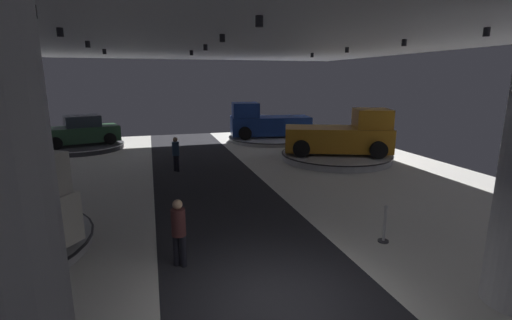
{
  "coord_description": "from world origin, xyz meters",
  "views": [
    {
      "loc": [
        -2.15,
        -5.56,
        4.19
      ],
      "look_at": [
        1.29,
        6.15,
        1.4
      ],
      "focal_mm": 25.3,
      "sensor_mm": 36.0,
      "label": 1
    }
  ],
  "objects_px": {
    "display_platform_deep_right": "(270,138)",
    "visitor_walking_near": "(179,229)",
    "pickup_truck_deep_right": "(266,123)",
    "display_platform_far_right": "(336,156)",
    "display_car_deep_left": "(81,131)",
    "visitor_walking_far": "(176,152)",
    "display_platform_deep_left": "(82,146)",
    "pickup_truck_far_right": "(343,135)"
  },
  "relations": [
    {
      "from": "pickup_truck_deep_right",
      "to": "display_platform_deep_left",
      "type": "relative_size",
      "value": 1.15
    },
    {
      "from": "display_platform_deep_right",
      "to": "display_car_deep_left",
      "type": "height_order",
      "value": "display_car_deep_left"
    },
    {
      "from": "display_car_deep_left",
      "to": "display_platform_deep_left",
      "type": "bearing_deg",
      "value": -163.0
    },
    {
      "from": "display_platform_deep_right",
      "to": "visitor_walking_far",
      "type": "relative_size",
      "value": 3.57
    },
    {
      "from": "display_platform_deep_right",
      "to": "visitor_walking_near",
      "type": "distance_m",
      "value": 17.17
    },
    {
      "from": "display_platform_far_right",
      "to": "visitor_walking_near",
      "type": "bearing_deg",
      "value": -134.81
    },
    {
      "from": "display_car_deep_left",
      "to": "pickup_truck_far_right",
      "type": "bearing_deg",
      "value": -27.36
    },
    {
      "from": "pickup_truck_far_right",
      "to": "display_platform_deep_right",
      "type": "bearing_deg",
      "value": 103.8
    },
    {
      "from": "pickup_truck_deep_right",
      "to": "visitor_walking_near",
      "type": "height_order",
      "value": "pickup_truck_deep_right"
    },
    {
      "from": "visitor_walking_far",
      "to": "pickup_truck_deep_right",
      "type": "bearing_deg",
      "value": 46.6
    },
    {
      "from": "display_platform_far_right",
      "to": "display_platform_deep_left",
      "type": "height_order",
      "value": "display_platform_far_right"
    },
    {
      "from": "pickup_truck_far_right",
      "to": "visitor_walking_far",
      "type": "relative_size",
      "value": 3.59
    },
    {
      "from": "display_platform_far_right",
      "to": "visitor_walking_far",
      "type": "bearing_deg",
      "value": -179.3
    },
    {
      "from": "display_platform_deep_left",
      "to": "display_car_deep_left",
      "type": "height_order",
      "value": "display_car_deep_left"
    },
    {
      "from": "display_platform_deep_right",
      "to": "pickup_truck_deep_right",
      "type": "xyz_separation_m",
      "value": [
        -0.32,
        0.05,
        1.05
      ]
    },
    {
      "from": "display_platform_far_right",
      "to": "display_platform_deep_left",
      "type": "xyz_separation_m",
      "value": [
        -13.22,
        6.85,
        -0.03
      ]
    },
    {
      "from": "display_car_deep_left",
      "to": "visitor_walking_near",
      "type": "distance_m",
      "value": 16.28
    },
    {
      "from": "display_car_deep_left",
      "to": "visitor_walking_far",
      "type": "xyz_separation_m",
      "value": [
        5.02,
        -6.96,
        -0.16
      ]
    },
    {
      "from": "display_platform_far_right",
      "to": "display_car_deep_left",
      "type": "xyz_separation_m",
      "value": [
        -13.19,
        6.86,
        0.87
      ]
    },
    {
      "from": "display_platform_deep_left",
      "to": "pickup_truck_deep_right",
      "type": "bearing_deg",
      "value": -0.5
    },
    {
      "from": "display_platform_deep_right",
      "to": "display_platform_far_right",
      "type": "bearing_deg",
      "value": -78.41
    },
    {
      "from": "pickup_truck_far_right",
      "to": "display_car_deep_left",
      "type": "bearing_deg",
      "value": 152.64
    },
    {
      "from": "display_platform_far_right",
      "to": "pickup_truck_far_right",
      "type": "bearing_deg",
      "value": -21.2
    },
    {
      "from": "pickup_truck_far_right",
      "to": "visitor_walking_far",
      "type": "distance_m",
      "value": 8.49
    },
    {
      "from": "display_platform_deep_right",
      "to": "pickup_truck_deep_right",
      "type": "relative_size",
      "value": 1.02
    },
    {
      "from": "display_car_deep_left",
      "to": "visitor_walking_far",
      "type": "relative_size",
      "value": 2.86
    },
    {
      "from": "pickup_truck_far_right",
      "to": "pickup_truck_deep_right",
      "type": "distance_m",
      "value": 7.15
    },
    {
      "from": "display_platform_deep_right",
      "to": "display_platform_deep_left",
      "type": "distance_m",
      "value": 11.85
    },
    {
      "from": "pickup_truck_deep_right",
      "to": "visitor_walking_near",
      "type": "distance_m",
      "value": 17.07
    },
    {
      "from": "display_platform_deep_right",
      "to": "visitor_walking_near",
      "type": "relative_size",
      "value": 3.57
    },
    {
      "from": "pickup_truck_far_right",
      "to": "visitor_walking_near",
      "type": "relative_size",
      "value": 3.59
    },
    {
      "from": "display_platform_far_right",
      "to": "pickup_truck_deep_right",
      "type": "bearing_deg",
      "value": 104.08
    },
    {
      "from": "pickup_truck_deep_right",
      "to": "display_car_deep_left",
      "type": "distance_m",
      "value": 11.5
    },
    {
      "from": "display_platform_far_right",
      "to": "display_car_deep_left",
      "type": "bearing_deg",
      "value": 152.51
    },
    {
      "from": "pickup_truck_deep_right",
      "to": "display_car_deep_left",
      "type": "bearing_deg",
      "value": 179.46
    },
    {
      "from": "pickup_truck_far_right",
      "to": "display_platform_deep_right",
      "type": "relative_size",
      "value": 1.0
    },
    {
      "from": "display_platform_far_right",
      "to": "visitor_walking_near",
      "type": "relative_size",
      "value": 3.57
    },
    {
      "from": "visitor_walking_near",
      "to": "display_car_deep_left",
      "type": "bearing_deg",
      "value": 105.9
    },
    {
      "from": "display_platform_deep_left",
      "to": "visitor_walking_near",
      "type": "relative_size",
      "value": 3.03
    },
    {
      "from": "display_platform_far_right",
      "to": "visitor_walking_far",
      "type": "xyz_separation_m",
      "value": [
        -8.18,
        -0.1,
        0.71
      ]
    },
    {
      "from": "pickup_truck_far_right",
      "to": "display_platform_deep_right",
      "type": "xyz_separation_m",
      "value": [
        -1.68,
        6.82,
        -1.14
      ]
    },
    {
      "from": "display_platform_far_right",
      "to": "pickup_truck_far_right",
      "type": "relative_size",
      "value": 1.0
    }
  ]
}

